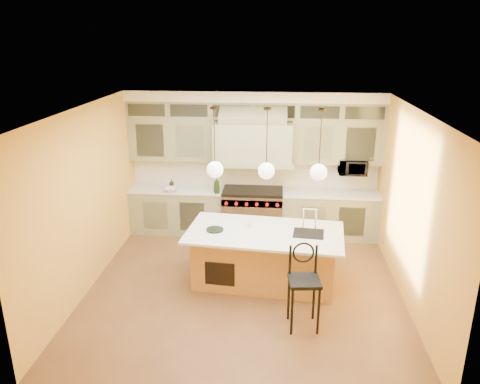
# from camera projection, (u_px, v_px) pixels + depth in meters

# --- Properties ---
(floor) EXTENTS (5.00, 5.00, 0.00)m
(floor) POSITION_uv_depth(u_px,v_px,m) (244.00, 286.00, 7.66)
(floor) COLOR brown
(floor) RESTS_ON ground
(ceiling) EXTENTS (5.00, 5.00, 0.00)m
(ceiling) POSITION_uv_depth(u_px,v_px,m) (245.00, 109.00, 6.73)
(ceiling) COLOR white
(ceiling) RESTS_ON wall_back
(wall_back) EXTENTS (5.00, 0.00, 5.00)m
(wall_back) POSITION_uv_depth(u_px,v_px,m) (254.00, 161.00, 9.55)
(wall_back) COLOR gold
(wall_back) RESTS_ON ground
(wall_front) EXTENTS (5.00, 0.00, 5.00)m
(wall_front) POSITION_uv_depth(u_px,v_px,m) (226.00, 287.00, 4.84)
(wall_front) COLOR gold
(wall_front) RESTS_ON ground
(wall_left) EXTENTS (0.00, 5.00, 5.00)m
(wall_left) POSITION_uv_depth(u_px,v_px,m) (88.00, 199.00, 7.40)
(wall_left) COLOR gold
(wall_left) RESTS_ON ground
(wall_right) EXTENTS (0.00, 5.00, 5.00)m
(wall_right) POSITION_uv_depth(u_px,v_px,m) (411.00, 208.00, 6.99)
(wall_right) COLOR gold
(wall_right) RESTS_ON ground
(back_cabinetry) EXTENTS (5.00, 0.77, 2.90)m
(back_cabinetry) POSITION_uv_depth(u_px,v_px,m) (253.00, 166.00, 9.31)
(back_cabinetry) COLOR gray
(back_cabinetry) RESTS_ON floor
(range) EXTENTS (1.20, 0.74, 0.96)m
(range) POSITION_uv_depth(u_px,v_px,m) (253.00, 212.00, 9.53)
(range) COLOR silver
(range) RESTS_ON floor
(kitchen_island) EXTENTS (2.60, 1.55, 1.35)m
(kitchen_island) POSITION_uv_depth(u_px,v_px,m) (265.00, 256.00, 7.68)
(kitchen_island) COLOR #AB7A3C
(kitchen_island) RESTS_ON floor
(counter_stool) EXTENTS (0.47, 0.47, 1.22)m
(counter_stool) POSITION_uv_depth(u_px,v_px,m) (304.00, 281.00, 6.43)
(counter_stool) COLOR black
(counter_stool) RESTS_ON floor
(microwave) EXTENTS (0.54, 0.37, 0.30)m
(microwave) POSITION_uv_depth(u_px,v_px,m) (353.00, 167.00, 9.16)
(microwave) COLOR black
(microwave) RESTS_ON back_cabinetry
(oil_bottle_a) EXTENTS (0.14, 0.14, 0.33)m
(oil_bottle_a) POSITION_uv_depth(u_px,v_px,m) (217.00, 185.00, 9.18)
(oil_bottle_a) COLOR black
(oil_bottle_a) RESTS_ON back_cabinetry
(oil_bottle_b) EXTENTS (0.09, 0.09, 0.19)m
(oil_bottle_b) POSITION_uv_depth(u_px,v_px,m) (172.00, 184.00, 9.50)
(oil_bottle_b) COLOR black
(oil_bottle_b) RESTS_ON back_cabinetry
(fruit_bowl) EXTENTS (0.32, 0.32, 0.07)m
(fruit_bowl) POSITION_uv_depth(u_px,v_px,m) (171.00, 190.00, 9.33)
(fruit_bowl) COLOR silver
(fruit_bowl) RESTS_ON back_cabinetry
(cup) EXTENTS (0.10, 0.10, 0.09)m
(cup) POSITION_uv_depth(u_px,v_px,m) (250.00, 225.00, 7.65)
(cup) COLOR white
(cup) RESTS_ON kitchen_island
(pendant_left) EXTENTS (0.26, 0.26, 1.11)m
(pendant_left) POSITION_uv_depth(u_px,v_px,m) (215.00, 168.00, 7.27)
(pendant_left) COLOR #2D2319
(pendant_left) RESTS_ON ceiling
(pendant_center) EXTENTS (0.26, 0.26, 1.11)m
(pendant_center) POSITION_uv_depth(u_px,v_px,m) (266.00, 169.00, 7.21)
(pendant_center) COLOR #2D2319
(pendant_center) RESTS_ON ceiling
(pendant_right) EXTENTS (0.26, 0.26, 1.11)m
(pendant_right) POSITION_uv_depth(u_px,v_px,m) (319.00, 170.00, 7.14)
(pendant_right) COLOR #2D2319
(pendant_right) RESTS_ON ceiling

